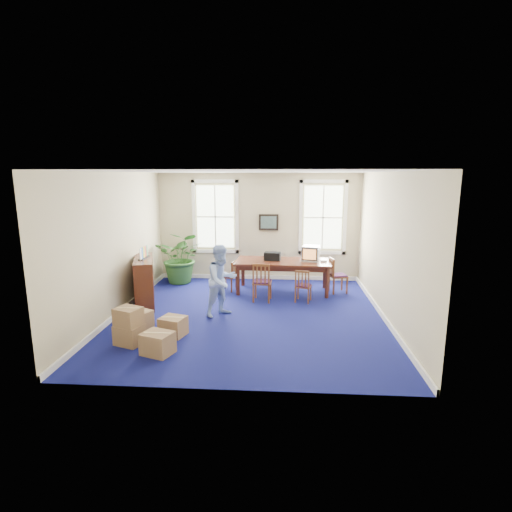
# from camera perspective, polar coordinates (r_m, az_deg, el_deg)

# --- Properties ---
(floor) EXTENTS (6.50, 6.50, 0.00)m
(floor) POSITION_cam_1_polar(r_m,az_deg,el_deg) (9.19, -0.88, -8.40)
(floor) COLOR navy
(floor) RESTS_ON ground
(ceiling) EXTENTS (6.50, 6.50, 0.00)m
(ceiling) POSITION_cam_1_polar(r_m,az_deg,el_deg) (8.64, -0.95, 11.98)
(ceiling) COLOR white
(ceiling) RESTS_ON ground
(wall_back) EXTENTS (6.50, 0.00, 6.50)m
(wall_back) POSITION_cam_1_polar(r_m,az_deg,el_deg) (11.98, 0.38, 4.17)
(wall_back) COLOR #BEB08A
(wall_back) RESTS_ON ground
(wall_front) EXTENTS (6.50, 0.00, 6.50)m
(wall_front) POSITION_cam_1_polar(r_m,az_deg,el_deg) (5.62, -3.67, -4.29)
(wall_front) COLOR #BEB08A
(wall_front) RESTS_ON ground
(wall_left) EXTENTS (0.00, 6.50, 6.50)m
(wall_left) POSITION_cam_1_polar(r_m,az_deg,el_deg) (9.50, -19.26, 1.60)
(wall_left) COLOR #BEB08A
(wall_left) RESTS_ON ground
(wall_right) EXTENTS (0.00, 6.50, 6.50)m
(wall_right) POSITION_cam_1_polar(r_m,az_deg,el_deg) (9.04, 18.41, 1.17)
(wall_right) COLOR #BEB08A
(wall_right) RESTS_ON ground
(baseboard_back) EXTENTS (6.00, 0.04, 0.12)m
(baseboard_back) POSITION_cam_1_polar(r_m,az_deg,el_deg) (12.24, 0.36, -3.02)
(baseboard_back) COLOR white
(baseboard_back) RESTS_ON ground
(baseboard_left) EXTENTS (0.04, 6.50, 0.12)m
(baseboard_left) POSITION_cam_1_polar(r_m,az_deg,el_deg) (9.86, -18.51, -7.25)
(baseboard_left) COLOR white
(baseboard_left) RESTS_ON ground
(baseboard_right) EXTENTS (0.04, 6.50, 0.12)m
(baseboard_right) POSITION_cam_1_polar(r_m,az_deg,el_deg) (9.41, 17.64, -8.08)
(baseboard_right) COLOR white
(baseboard_right) RESTS_ON ground
(window_left) EXTENTS (1.40, 0.12, 2.20)m
(window_left) POSITION_cam_1_polar(r_m,az_deg,el_deg) (12.07, -5.83, 5.60)
(window_left) COLOR white
(window_left) RESTS_ON ground
(window_right) EXTENTS (1.40, 0.12, 2.20)m
(window_right) POSITION_cam_1_polar(r_m,az_deg,el_deg) (11.96, 9.54, 5.44)
(window_right) COLOR white
(window_right) RESTS_ON ground
(wall_picture) EXTENTS (0.58, 0.06, 0.48)m
(wall_picture) POSITION_cam_1_polar(r_m,az_deg,el_deg) (11.90, 1.81, 4.84)
(wall_picture) COLOR black
(wall_picture) RESTS_ON ground
(conference_table) EXTENTS (2.57, 1.25, 0.86)m
(conference_table) POSITION_cam_1_polar(r_m,az_deg,el_deg) (10.88, 3.84, -2.88)
(conference_table) COLOR #461E11
(conference_table) RESTS_ON ground
(crt_tv) EXTENTS (0.54, 0.57, 0.40)m
(crt_tv) POSITION_cam_1_polar(r_m,az_deg,el_deg) (10.83, 7.83, 0.39)
(crt_tv) COLOR #B7B7BC
(crt_tv) RESTS_ON conference_table
(game_console) EXTENTS (0.17, 0.21, 0.05)m
(game_console) POSITION_cam_1_polar(r_m,az_deg,el_deg) (10.84, 9.64, -0.61)
(game_console) COLOR white
(game_console) RESTS_ON conference_table
(equipment_bag) EXTENTS (0.46, 0.33, 0.22)m
(equipment_bag) POSITION_cam_1_polar(r_m,az_deg,el_deg) (10.82, 2.36, -0.02)
(equipment_bag) COLOR black
(equipment_bag) RESTS_ON conference_table
(chair_near_left) EXTENTS (0.48, 0.48, 1.00)m
(chair_near_left) POSITION_cam_1_polar(r_m,az_deg,el_deg) (10.05, 0.89, -3.67)
(chair_near_left) COLOR brown
(chair_near_left) RESTS_ON ground
(chair_near_right) EXTENTS (0.45, 0.45, 0.84)m
(chair_near_right) POSITION_cam_1_polar(r_m,az_deg,el_deg) (10.07, 6.78, -4.20)
(chair_near_right) COLOR brown
(chair_near_right) RESTS_ON ground
(chair_end_left) EXTENTS (0.47, 0.47, 0.84)m
(chair_end_left) POSITION_cam_1_polar(r_m,az_deg,el_deg) (10.98, -3.97, -2.81)
(chair_end_left) COLOR brown
(chair_end_left) RESTS_ON ground
(chair_end_right) EXTENTS (0.52, 0.52, 0.96)m
(chair_end_right) POSITION_cam_1_polar(r_m,az_deg,el_deg) (10.98, 11.66, -2.71)
(chair_end_right) COLOR brown
(chair_end_right) RESTS_ON ground
(man) EXTENTS (0.99, 1.00, 1.62)m
(man) POSITION_cam_1_polar(r_m,az_deg,el_deg) (8.97, -4.89, -3.50)
(man) COLOR #96B2EC
(man) RESTS_ON ground
(credenza) EXTENTS (0.88, 1.57, 1.19)m
(credenza) POSITION_cam_1_polar(r_m,az_deg,el_deg) (10.17, -15.65, -3.35)
(credenza) COLOR #461E11
(credenza) RESTS_ON ground
(brochure_rack) EXTENTS (0.29, 0.69, 0.30)m
(brochure_rack) POSITION_cam_1_polar(r_m,az_deg,el_deg) (10.01, -15.76, 0.78)
(brochure_rack) COLOR #99999E
(brochure_rack) RESTS_ON credenza
(potted_plant) EXTENTS (1.43, 1.26, 1.53)m
(potted_plant) POSITION_cam_1_polar(r_m,az_deg,el_deg) (11.89, -10.60, -0.17)
(potted_plant) COLOR #25521E
(potted_plant) RESTS_ON ground
(cardboard_boxes) EXTENTS (1.70, 1.70, 0.75)m
(cardboard_boxes) POSITION_cam_1_polar(r_m,az_deg,el_deg) (7.94, -16.17, -9.25)
(cardboard_boxes) COLOR #936D47
(cardboard_boxes) RESTS_ON ground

